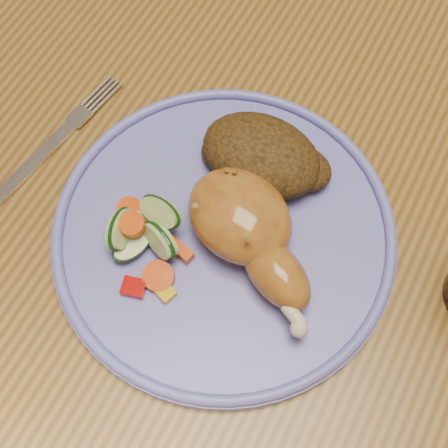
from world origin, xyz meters
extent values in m
plane|color=brown|center=(0.00, 0.00, 0.00)|extent=(4.00, 4.00, 0.00)
cube|color=brown|center=(0.00, 0.00, 0.73)|extent=(0.90, 1.40, 0.04)
cube|color=#4C2D16|center=(0.00, 0.55, 0.43)|extent=(0.42, 0.42, 0.04)
cylinder|color=#4C2D16|center=(-0.18, 0.37, 0.21)|extent=(0.04, 0.04, 0.41)
cylinder|color=#4C2D16|center=(-0.18, 0.73, 0.21)|extent=(0.04, 0.04, 0.41)
cylinder|color=#4C2D16|center=(0.18, 0.37, 0.21)|extent=(0.04, 0.04, 0.41)
cylinder|color=#6365C1|center=(-0.06, -0.09, 0.76)|extent=(0.31, 0.31, 0.01)
torus|color=#6365C1|center=(-0.06, -0.09, 0.77)|extent=(0.31, 0.31, 0.01)
ellipsoid|color=#AA6923|center=(-0.05, -0.08, 0.79)|extent=(0.12, 0.11, 0.05)
ellipsoid|color=#AA6923|center=(0.00, -0.11, 0.78)|extent=(0.09, 0.07, 0.04)
sphere|color=beige|center=(0.04, -0.15, 0.78)|extent=(0.02, 0.02, 0.02)
ellipsoid|color=#442E11|center=(-0.06, -0.02, 0.78)|extent=(0.11, 0.08, 0.05)
ellipsoid|color=#442E11|center=(-0.02, -0.01, 0.78)|extent=(0.06, 0.04, 0.03)
ellipsoid|color=#442E11|center=(-0.09, -0.03, 0.77)|extent=(0.05, 0.04, 0.02)
cube|color=#A50A05|center=(-0.10, -0.18, 0.77)|extent=(0.02, 0.02, 0.01)
cube|color=#E5A507|center=(-0.07, -0.17, 0.77)|extent=(0.02, 0.02, 0.01)
cube|color=#E54E07|center=(-0.08, -0.13, 0.77)|extent=(0.03, 0.02, 0.01)
cylinder|color=#E54E07|center=(-0.12, -0.13, 0.79)|extent=(0.02, 0.02, 0.01)
cylinder|color=#E54E07|center=(-0.14, -0.12, 0.77)|extent=(0.02, 0.02, 0.01)
cylinder|color=#E54E07|center=(-0.09, -0.16, 0.77)|extent=(0.03, 0.03, 0.01)
cylinder|color=#B9CC84|center=(-0.13, -0.14, 0.78)|extent=(0.04, 0.04, 0.04)
cylinder|color=#B9CC84|center=(-0.12, -0.14, 0.77)|extent=(0.05, 0.05, 0.02)
cylinder|color=#B9CC84|center=(-0.10, -0.13, 0.78)|extent=(0.04, 0.04, 0.04)
cylinder|color=#B9CC84|center=(-0.12, -0.12, 0.77)|extent=(0.05, 0.05, 0.02)
cylinder|color=#B9CC84|center=(-0.11, -0.11, 0.79)|extent=(0.04, 0.04, 0.04)
cube|color=silver|center=(-0.25, -0.11, 0.75)|extent=(0.03, 0.12, 0.00)
cube|color=silver|center=(-0.24, -0.05, 0.75)|extent=(0.03, 0.07, 0.00)
camera|label=1|loc=(0.05, -0.29, 1.27)|focal=50.00mm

